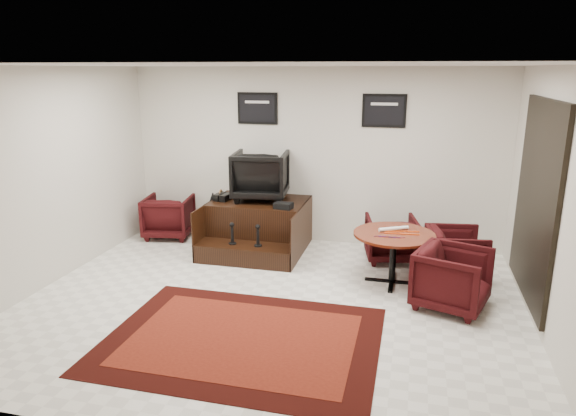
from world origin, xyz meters
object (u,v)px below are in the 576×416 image
at_px(shine_podium, 259,227).
at_px(table_chair_window, 456,251).
at_px(meeting_table, 394,239).
at_px(table_chair_back, 391,236).
at_px(table_chair_corner, 453,276).
at_px(armchair_side, 169,214).
at_px(shine_chair, 261,173).

bearing_deg(shine_podium, table_chair_window, -9.54).
height_order(shine_podium, table_chair_window, shine_podium).
relative_size(meeting_table, table_chair_back, 1.45).
xyz_separation_m(meeting_table, table_chair_back, (-0.07, 0.86, -0.24)).
height_order(shine_podium, table_chair_back, shine_podium).
bearing_deg(table_chair_window, shine_podium, 72.09).
bearing_deg(table_chair_back, table_chair_corner, 107.47).
bearing_deg(table_chair_window, table_chair_back, 53.56).
bearing_deg(armchair_side, shine_chair, 168.60).
bearing_deg(meeting_table, table_chair_back, 94.72).
xyz_separation_m(shine_chair, armchair_side, (-1.65, 0.05, -0.80)).
bearing_deg(table_chair_window, table_chair_corner, 165.77).
xyz_separation_m(armchair_side, table_chair_back, (3.70, -0.22, -0.02)).
distance_m(meeting_table, table_chair_window, 0.93).
bearing_deg(meeting_table, table_chair_corner, -38.69).
xyz_separation_m(table_chair_window, table_chair_corner, (-0.10, -0.96, 0.02)).
relative_size(shine_podium, table_chair_corner, 1.91).
height_order(armchair_side, table_chair_window, armchair_side).
relative_size(shine_chair, table_chair_window, 1.12).
height_order(shine_podium, shine_chair, shine_chair).
xyz_separation_m(armchair_side, table_chair_window, (4.59, -0.70, -0.01)).
bearing_deg(shine_podium, meeting_table, -22.54).
distance_m(shine_chair, table_chair_back, 2.22).
bearing_deg(meeting_table, armchair_side, 163.98).
height_order(meeting_table, table_chair_back, table_chair_back).
height_order(armchair_side, meeting_table, armchair_side).
distance_m(shine_podium, table_chair_corner, 3.20).
xyz_separation_m(shine_podium, armchair_side, (-1.65, 0.20, 0.03)).
bearing_deg(table_chair_window, shine_chair, 69.27).
bearing_deg(table_chair_back, shine_chair, -16.09).
height_order(shine_chair, armchair_side, shine_chair).
xyz_separation_m(shine_podium, table_chair_back, (2.06, -0.02, 0.01)).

